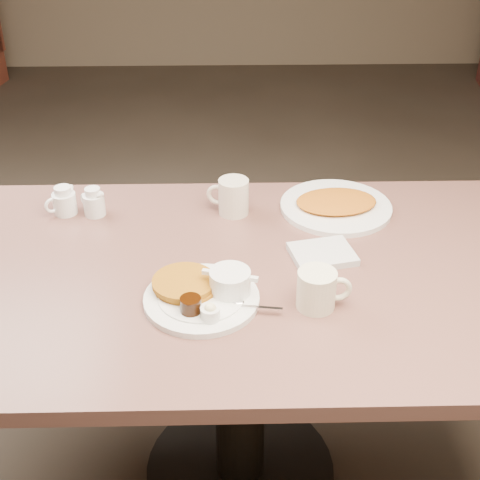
{
  "coord_description": "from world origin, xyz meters",
  "views": [
    {
      "loc": [
        -0.03,
        -1.3,
        1.65
      ],
      "look_at": [
        0.0,
        0.02,
        0.82
      ],
      "focal_mm": 49.11,
      "sensor_mm": 36.0,
      "label": 1
    }
  ],
  "objects_px": {
    "coffee_mug_far": "(233,197)",
    "hash_plate": "(336,205)",
    "coffee_mug_near": "(318,289)",
    "diner_table": "(240,324)",
    "main_plate": "(205,292)",
    "creamer_left": "(64,201)",
    "creamer_right": "(94,203)"
  },
  "relations": [
    {
      "from": "main_plate",
      "to": "creamer_left",
      "type": "xyz_separation_m",
      "value": [
        -0.39,
        0.4,
        0.01
      ]
    },
    {
      "from": "main_plate",
      "to": "coffee_mug_far",
      "type": "bearing_deg",
      "value": 80.22
    },
    {
      "from": "coffee_mug_far",
      "to": "creamer_right",
      "type": "xyz_separation_m",
      "value": [
        -0.38,
        -0.0,
        -0.01
      ]
    },
    {
      "from": "creamer_right",
      "to": "hash_plate",
      "type": "distance_m",
      "value": 0.67
    },
    {
      "from": "diner_table",
      "to": "main_plate",
      "type": "distance_m",
      "value": 0.24
    },
    {
      "from": "creamer_right",
      "to": "main_plate",
      "type": "bearing_deg",
      "value": -51.66
    },
    {
      "from": "coffee_mug_near",
      "to": "creamer_right",
      "type": "bearing_deg",
      "value": 143.12
    },
    {
      "from": "coffee_mug_far",
      "to": "creamer_right",
      "type": "bearing_deg",
      "value": -179.93
    },
    {
      "from": "coffee_mug_far",
      "to": "creamer_left",
      "type": "bearing_deg",
      "value": 179.06
    },
    {
      "from": "coffee_mug_near",
      "to": "diner_table",
      "type": "bearing_deg",
      "value": 138.53
    },
    {
      "from": "main_plate",
      "to": "creamer_right",
      "type": "height_order",
      "value": "creamer_right"
    },
    {
      "from": "main_plate",
      "to": "coffee_mug_far",
      "type": "height_order",
      "value": "coffee_mug_far"
    },
    {
      "from": "hash_plate",
      "to": "creamer_left",
      "type": "bearing_deg",
      "value": -179.62
    },
    {
      "from": "diner_table",
      "to": "creamer_right",
      "type": "bearing_deg",
      "value": 145.25
    },
    {
      "from": "coffee_mug_near",
      "to": "creamer_left",
      "type": "height_order",
      "value": "coffee_mug_near"
    },
    {
      "from": "coffee_mug_near",
      "to": "creamer_right",
      "type": "distance_m",
      "value": 0.7
    },
    {
      "from": "coffee_mug_far",
      "to": "creamer_left",
      "type": "relative_size",
      "value": 1.43
    },
    {
      "from": "coffee_mug_near",
      "to": "creamer_left",
      "type": "xyz_separation_m",
      "value": [
        -0.64,
        0.43,
        -0.01
      ]
    },
    {
      "from": "main_plate",
      "to": "coffee_mug_near",
      "type": "xyz_separation_m",
      "value": [
        0.25,
        -0.03,
        0.02
      ]
    },
    {
      "from": "diner_table",
      "to": "coffee_mug_near",
      "type": "distance_m",
      "value": 0.31
    },
    {
      "from": "coffee_mug_far",
      "to": "hash_plate",
      "type": "bearing_deg",
      "value": 2.49
    },
    {
      "from": "diner_table",
      "to": "hash_plate",
      "type": "xyz_separation_m",
      "value": [
        0.27,
        0.29,
        0.18
      ]
    },
    {
      "from": "main_plate",
      "to": "hash_plate",
      "type": "distance_m",
      "value": 0.54
    },
    {
      "from": "diner_table",
      "to": "main_plate",
      "type": "relative_size",
      "value": 4.42
    },
    {
      "from": "main_plate",
      "to": "diner_table",
      "type": "bearing_deg",
      "value": 55.53
    },
    {
      "from": "coffee_mug_far",
      "to": "hash_plate",
      "type": "xyz_separation_m",
      "value": [
        0.29,
        0.01,
        -0.04
      ]
    },
    {
      "from": "creamer_left",
      "to": "hash_plate",
      "type": "distance_m",
      "value": 0.75
    },
    {
      "from": "coffee_mug_far",
      "to": "diner_table",
      "type": "bearing_deg",
      "value": -86.94
    },
    {
      "from": "coffee_mug_far",
      "to": "hash_plate",
      "type": "distance_m",
      "value": 0.29
    },
    {
      "from": "creamer_left",
      "to": "creamer_right",
      "type": "distance_m",
      "value": 0.08
    },
    {
      "from": "diner_table",
      "to": "coffee_mug_near",
      "type": "xyz_separation_m",
      "value": [
        0.17,
        -0.15,
        0.22
      ]
    },
    {
      "from": "diner_table",
      "to": "hash_plate",
      "type": "distance_m",
      "value": 0.44
    }
  ]
}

